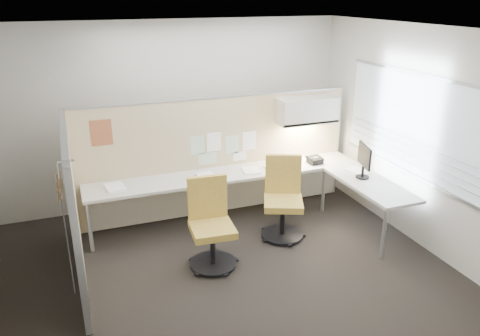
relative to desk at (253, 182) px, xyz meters
name	(u,v)px	position (x,y,z in m)	size (l,w,h in m)	color
floor	(216,272)	(-0.93, -1.13, -0.61)	(5.50, 4.50, 0.01)	black
ceiling	(211,30)	(-0.93, -1.13, 2.20)	(5.50, 4.50, 0.01)	white
wall_back	(169,115)	(-0.93, 1.12, 0.80)	(5.50, 0.02, 2.80)	beige
wall_front	(314,269)	(-0.93, -3.38, 0.80)	(5.50, 0.02, 2.80)	beige
wall_right	(416,137)	(1.82, -1.13, 0.80)	(0.02, 4.50, 2.80)	beige
window_pane	(416,126)	(1.79, -1.13, 0.95)	(0.01, 2.80, 1.30)	#A1AFBB
partition_back	(217,157)	(-0.38, 0.47, 0.27)	(4.10, 0.06, 1.75)	#C5AE88
partition_left	(74,208)	(-2.43, -0.63, 0.27)	(0.06, 2.20, 1.75)	#C5AE88
desk	(253,182)	(0.00, 0.00, 0.00)	(4.00, 2.07, 0.73)	beige
overhead_bin	(307,110)	(0.97, 0.26, 0.91)	(0.90, 0.36, 0.38)	beige
task_light_strip	(306,124)	(0.97, 0.26, 0.70)	(0.60, 0.06, 0.02)	#FFEABF
pinned_papers	(222,147)	(-0.30, 0.44, 0.43)	(1.01, 0.00, 0.47)	#8CBF8C
poster	(101,133)	(-1.98, 0.44, 0.82)	(0.28, 0.00, 0.35)	#E25C1C
chair_left	(211,226)	(-0.91, -0.91, -0.10)	(0.57, 0.58, 1.08)	black
chair_right	(283,200)	(0.22, -0.55, -0.09)	(0.67, 0.68, 1.09)	black
monitor	(364,159)	(1.37, -0.69, 0.40)	(0.19, 0.44, 0.47)	black
phone	(315,160)	(1.03, 0.06, 0.18)	(0.23, 0.21, 0.12)	black
stapler	(285,161)	(0.64, 0.26, 0.15)	(0.14, 0.04, 0.05)	black
tape_dispenser	(285,161)	(0.63, 0.25, 0.16)	(0.10, 0.06, 0.06)	black
coat_hook	(61,199)	(-2.51, -1.61, 0.82)	(0.18, 0.43, 1.31)	silver
paper_stack_0	(115,187)	(-1.90, 0.15, 0.14)	(0.23, 0.30, 0.03)	white
paper_stack_1	(206,177)	(-0.67, 0.06, 0.15)	(0.23, 0.30, 0.05)	white
paper_stack_2	(251,170)	(0.02, 0.11, 0.14)	(0.23, 0.30, 0.02)	white
paper_stack_3	(275,167)	(0.39, 0.08, 0.14)	(0.23, 0.30, 0.02)	white
paper_stack_4	(357,171)	(1.45, -0.45, 0.14)	(0.23, 0.30, 0.02)	white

